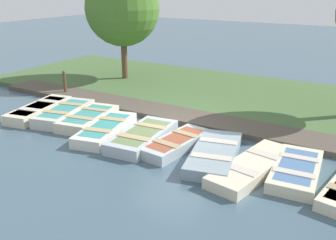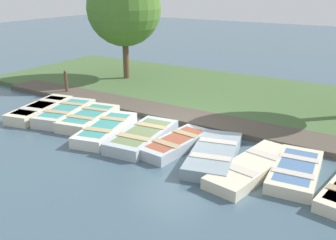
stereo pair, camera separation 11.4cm
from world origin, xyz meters
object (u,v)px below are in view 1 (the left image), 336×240
Objects in this scene: rowboat_3 at (106,129)px; rowboat_6 at (215,154)px; rowboat_2 at (88,118)px; mooring_post_near at (65,83)px; rowboat_0 at (40,110)px; rowboat_4 at (143,136)px; rowboat_1 at (65,113)px; rowboat_5 at (176,143)px; rowboat_8 at (296,170)px; park_tree_far_left at (122,9)px; rowboat_7 at (253,166)px.

rowboat_3 is 3.98m from rowboat_6.
mooring_post_near is (-2.18, -3.40, 0.39)m from rowboat_2.
rowboat_0 is at bearing -94.17° from rowboat_2.
rowboat_4 is (0.13, 5.01, -0.01)m from rowboat_0.
rowboat_1 reaches higher than rowboat_4.
rowboat_5 is at bearing 78.37° from rowboat_0.
rowboat_8 is 0.49× the size of park_tree_far_left.
rowboat_1 is 8.67m from rowboat_8.
rowboat_1 is 6.40m from rowboat_6.
rowboat_3 is 2.64m from rowboat_5.
rowboat_1 is 0.96× the size of rowboat_3.
rowboat_6 reaches higher than rowboat_7.
rowboat_2 reaches higher than rowboat_8.
rowboat_3 is 8.18m from park_tree_far_left.
rowboat_8 is (-0.12, 9.82, -0.04)m from rowboat_0.
rowboat_0 reaches higher than rowboat_7.
mooring_post_near is at bearing -148.62° from rowboat_1.
rowboat_5 is at bearing 90.67° from rowboat_4.
rowboat_4 is at bearing -92.19° from rowboat_8.
rowboat_7 is (0.53, 6.44, -0.04)m from rowboat_2.
park_tree_far_left reaches higher than rowboat_8.
mooring_post_near is at bearing -101.82° from rowboat_5.
rowboat_7 is 2.90× the size of mooring_post_near.
rowboat_1 is 0.53× the size of park_tree_far_left.
park_tree_far_left is at bearing -114.46° from rowboat_7.
rowboat_3 is 0.56× the size of park_tree_far_left.
rowboat_8 is at bearing 75.87° from rowboat_1.
rowboat_0 is 8.76m from rowboat_7.
rowboat_3 is at bearing -80.22° from rowboat_7.
rowboat_0 reaches higher than rowboat_5.
rowboat_4 is 0.54× the size of park_tree_far_left.
rowboat_2 is 2.73m from rowboat_4.
rowboat_4 is 2.53m from rowboat_6.
rowboat_1 is at bearing -95.71° from rowboat_8.
rowboat_8 is at bearing 77.99° from mooring_post_near.
rowboat_5 is 1.01× the size of rowboat_8.
rowboat_5 is at bearing -93.24° from rowboat_8.
rowboat_5 is (0.21, 5.04, -0.04)m from rowboat_1.
rowboat_8 is (0.14, 7.51, -0.04)m from rowboat_2.
mooring_post_near is at bearing -167.66° from rowboat_0.
rowboat_1 is 1.07× the size of rowboat_2.
rowboat_0 is 1.07× the size of rowboat_1.
rowboat_1 is at bearing -83.51° from rowboat_7.
rowboat_2 reaches higher than rowboat_3.
rowboat_1 is at bearing -85.58° from rowboat_5.
rowboat_6 is (0.35, 5.23, -0.02)m from rowboat_2.
rowboat_7 is 1.26× the size of rowboat_8.
rowboat_6 is 1.19× the size of rowboat_8.
rowboat_3 is at bearing 32.21° from park_tree_far_left.
rowboat_8 is 12.30m from park_tree_far_left.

